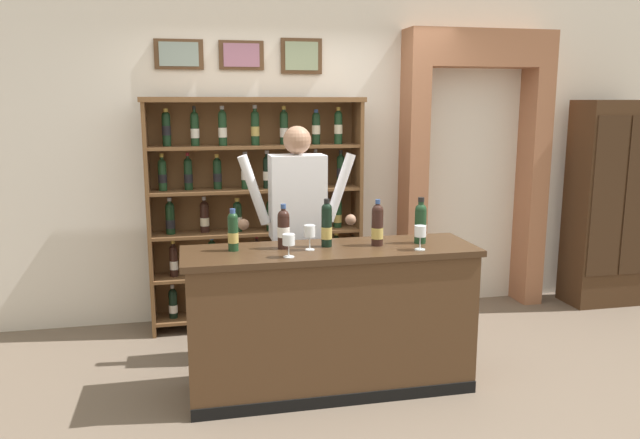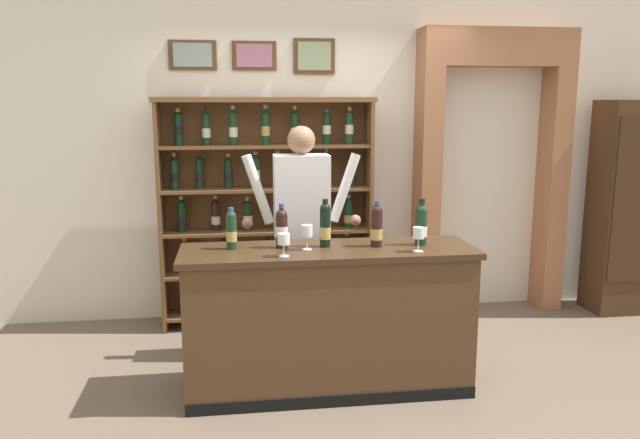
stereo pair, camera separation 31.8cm
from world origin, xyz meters
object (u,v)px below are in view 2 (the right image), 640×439
at_px(tasting_bottle_brunello, 421,224).
at_px(tasting_bottle_riserva, 282,227).
at_px(side_cabinet, 633,208).
at_px(tasting_bottle_rosso, 325,225).
at_px(tasting_counter, 328,320).
at_px(wine_glass_left, 284,240).
at_px(wine_shelf, 266,206).
at_px(tasting_bottle_prosecco, 231,230).
at_px(wine_glass_spare, 419,234).
at_px(wine_glass_center, 307,232).
at_px(tasting_bottle_super_tuscan, 377,226).
at_px(shopkeeper, 302,217).

bearing_deg(tasting_bottle_brunello, tasting_bottle_riserva, 177.48).
height_order(side_cabinet, tasting_bottle_rosso, side_cabinet).
xyz_separation_m(tasting_counter, wine_glass_left, (-0.30, -0.17, 0.58)).
height_order(wine_shelf, side_cabinet, wine_shelf).
distance_m(tasting_bottle_prosecco, wine_glass_spare, 1.18).
xyz_separation_m(side_cabinet, tasting_bottle_riserva, (-3.24, -1.16, 0.14)).
bearing_deg(wine_glass_center, side_cabinet, 21.86).
relative_size(tasting_bottle_riserva, wine_glass_spare, 1.84).
distance_m(tasting_bottle_riserva, wine_glass_center, 0.17).
bearing_deg(wine_glass_center, wine_glass_spare, -11.89).
distance_m(wine_shelf, side_cabinet, 3.27).
bearing_deg(tasting_bottle_super_tuscan, tasting_bottle_prosecco, 176.82).
bearing_deg(tasting_bottle_prosecco, tasting_counter, -6.30).
bearing_deg(wine_glass_left, tasting_bottle_rosso, 38.34).
bearing_deg(tasting_bottle_rosso, wine_glass_spare, -21.16).
distance_m(tasting_bottle_riserva, tasting_bottle_super_tuscan, 0.61).
xyz_separation_m(wine_glass_left, wine_glass_center, (0.16, 0.15, 0.01)).
height_order(wine_glass_left, wine_glass_center, wine_glass_center).
distance_m(tasting_bottle_super_tuscan, wine_glass_center, 0.46).
relative_size(shopkeeper, tasting_bottle_riserva, 5.96).
distance_m(wine_shelf, tasting_bottle_super_tuscan, 1.47).
bearing_deg(shopkeeper, wine_glass_left, -104.33).
bearing_deg(wine_shelf, tasting_bottle_riserva, -88.56).
xyz_separation_m(wine_glass_center, wine_glass_spare, (0.68, -0.14, -0.00)).
distance_m(tasting_bottle_prosecco, tasting_bottle_super_tuscan, 0.93).
bearing_deg(tasting_bottle_rosso, shopkeeper, 100.70).
relative_size(tasting_bottle_brunello, wine_glass_left, 2.15).
bearing_deg(tasting_bottle_prosecco, wine_glass_spare, -11.23).
distance_m(tasting_counter, shopkeeper, 0.82).
distance_m(wine_glass_left, wine_glass_spare, 0.84).
height_order(wine_shelf, wine_glass_spare, wine_shelf).
distance_m(tasting_bottle_riserva, wine_glass_spare, 0.87).
distance_m(tasting_counter, tasting_bottle_rosso, 0.63).
bearing_deg(wine_shelf, side_cabinet, -2.10).
xyz_separation_m(tasting_bottle_prosecco, wine_glass_left, (0.31, -0.24, -0.02)).
height_order(tasting_counter, wine_glass_center, wine_glass_center).
xyz_separation_m(tasting_counter, wine_glass_spare, (0.54, -0.16, 0.59)).
relative_size(shopkeeper, tasting_bottle_prosecco, 6.41).
bearing_deg(wine_glass_left, tasting_bottle_super_tuscan, 17.02).
distance_m(shopkeeper, wine_glass_spare, 0.98).
distance_m(tasting_bottle_super_tuscan, wine_glass_spare, 0.29).
xyz_separation_m(tasting_bottle_riserva, tasting_bottle_super_tuscan, (0.61, -0.04, 0.00)).
distance_m(side_cabinet, tasting_bottle_brunello, 2.62).
xyz_separation_m(side_cabinet, wine_glass_spare, (-2.40, -1.38, 0.12)).
bearing_deg(wine_glass_left, tasting_bottle_brunello, 11.89).
distance_m(wine_shelf, wine_glass_left, 1.51).
relative_size(shopkeeper, tasting_bottle_super_tuscan, 5.66).
height_order(tasting_bottle_prosecco, tasting_bottle_riserva, tasting_bottle_riserva).
relative_size(tasting_bottle_rosso, tasting_bottle_brunello, 1.02).
distance_m(side_cabinet, wine_glass_center, 3.32).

